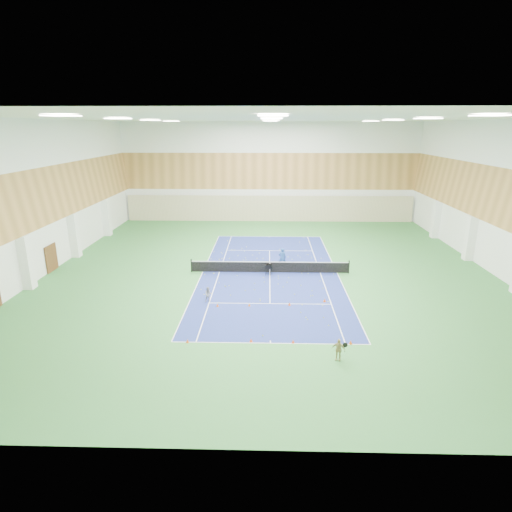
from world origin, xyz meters
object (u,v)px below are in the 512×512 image
Objects in this scene: tennis_net at (270,266)px; coach at (282,258)px; child_court at (208,294)px; ball_cart at (269,270)px; child_apron at (338,349)px.

coach is at bearing 52.07° from tennis_net.
tennis_net is 7.43m from child_court.
child_court is at bearing -124.25° from tennis_net.
coach is 2.29m from ball_cart.
child_court is (-4.18, -6.14, -0.02)m from tennis_net.
child_court is at bearing 153.74° from child_apron.
child_court is 1.21× the size of ball_cart.
ball_cart is (4.10, 5.54, -0.09)m from child_court.
child_court reaches higher than ball_cart.
coach reaches higher than child_apron.
child_court is at bearing 54.40° from coach.
tennis_net is 14.70× the size of ball_cart.
child_apron is at bearing -59.37° from child_court.
tennis_net is 13.95m from child_apron.
tennis_net is at bearing 122.08° from child_apron.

